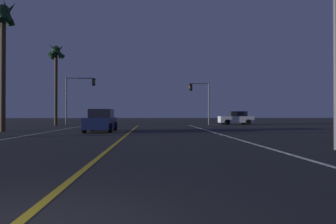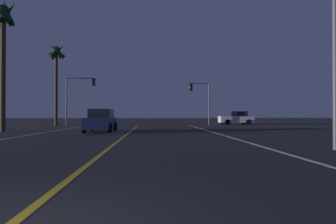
{
  "view_description": "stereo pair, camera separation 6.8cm",
  "coord_description": "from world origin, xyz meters",
  "px_view_note": "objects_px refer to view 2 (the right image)",
  "views": [
    {
      "loc": [
        1.59,
        -2.59,
        1.3
      ],
      "look_at": [
        3.16,
        24.21,
        1.53
      ],
      "focal_mm": 29.93,
      "sensor_mm": 36.0,
      "label": 1
    },
    {
      "loc": [
        1.66,
        -2.59,
        1.3
      ],
      "look_at": [
        3.16,
        24.21,
        1.53
      ],
      "focal_mm": 29.93,
      "sensor_mm": 36.0,
      "label": 2
    }
  ],
  "objects_px": {
    "traffic_light_near_left": "(80,90)",
    "street_lamp_right_near": "(324,17)",
    "palm_tree_left_mid": "(4,27)",
    "car_oncoming": "(101,121)",
    "palm_tree_left_far": "(56,59)",
    "car_crossing_side": "(236,118)",
    "traffic_light_near_right": "(199,94)"
  },
  "relations": [
    {
      "from": "traffic_light_near_left",
      "to": "street_lamp_right_near",
      "type": "distance_m",
      "value": 28.42
    },
    {
      "from": "street_lamp_right_near",
      "to": "palm_tree_left_mid",
      "type": "height_order",
      "value": "palm_tree_left_mid"
    },
    {
      "from": "car_oncoming",
      "to": "palm_tree_left_far",
      "type": "relative_size",
      "value": 0.44
    },
    {
      "from": "car_crossing_side",
      "to": "palm_tree_left_far",
      "type": "distance_m",
      "value": 23.25
    },
    {
      "from": "car_oncoming",
      "to": "street_lamp_right_near",
      "type": "bearing_deg",
      "value": 41.97
    },
    {
      "from": "traffic_light_near_left",
      "to": "palm_tree_left_mid",
      "type": "height_order",
      "value": "palm_tree_left_mid"
    },
    {
      "from": "car_crossing_side",
      "to": "traffic_light_near_right",
      "type": "height_order",
      "value": "traffic_light_near_right"
    },
    {
      "from": "street_lamp_right_near",
      "to": "palm_tree_left_far",
      "type": "bearing_deg",
      "value": -53.26
    },
    {
      "from": "traffic_light_near_right",
      "to": "street_lamp_right_near",
      "type": "distance_m",
      "value": 24.2
    },
    {
      "from": "car_oncoming",
      "to": "traffic_light_near_right",
      "type": "relative_size",
      "value": 0.84
    },
    {
      "from": "palm_tree_left_mid",
      "to": "traffic_light_near_left",
      "type": "bearing_deg",
      "value": 78.17
    },
    {
      "from": "traffic_light_near_left",
      "to": "palm_tree_left_mid",
      "type": "xyz_separation_m",
      "value": [
        -2.59,
        -12.37,
        3.69
      ]
    },
    {
      "from": "car_crossing_side",
      "to": "palm_tree_left_mid",
      "type": "relative_size",
      "value": 0.43
    },
    {
      "from": "car_oncoming",
      "to": "traffic_light_near_left",
      "type": "distance_m",
      "value": 14.16
    },
    {
      "from": "traffic_light_near_right",
      "to": "street_lamp_right_near",
      "type": "relative_size",
      "value": 0.67
    },
    {
      "from": "palm_tree_left_mid",
      "to": "palm_tree_left_far",
      "type": "relative_size",
      "value": 1.03
    },
    {
      "from": "car_crossing_side",
      "to": "palm_tree_left_far",
      "type": "xyz_separation_m",
      "value": [
        -22.09,
        -2.03,
        6.93
      ]
    },
    {
      "from": "car_crossing_side",
      "to": "street_lamp_right_near",
      "type": "bearing_deg",
      "value": 80.03
    },
    {
      "from": "traffic_light_near_left",
      "to": "palm_tree_left_far",
      "type": "bearing_deg",
      "value": -167.31
    },
    {
      "from": "street_lamp_right_near",
      "to": "traffic_light_near_left",
      "type": "bearing_deg",
      "value": -58.29
    },
    {
      "from": "traffic_light_near_right",
      "to": "palm_tree_left_mid",
      "type": "height_order",
      "value": "palm_tree_left_mid"
    },
    {
      "from": "palm_tree_left_mid",
      "to": "palm_tree_left_far",
      "type": "height_order",
      "value": "palm_tree_left_mid"
    },
    {
      "from": "car_oncoming",
      "to": "traffic_light_near_right",
      "type": "bearing_deg",
      "value": 143.26
    },
    {
      "from": "car_crossing_side",
      "to": "palm_tree_left_far",
      "type": "bearing_deg",
      "value": 5.25
    },
    {
      "from": "traffic_light_near_right",
      "to": "palm_tree_left_far",
      "type": "xyz_separation_m",
      "value": [
        -17.07,
        -0.6,
        3.95
      ]
    },
    {
      "from": "street_lamp_right_near",
      "to": "palm_tree_left_far",
      "type": "relative_size",
      "value": 0.79
    },
    {
      "from": "traffic_light_near_left",
      "to": "palm_tree_left_far",
      "type": "xyz_separation_m",
      "value": [
        -2.66,
        -0.6,
        3.52
      ]
    },
    {
      "from": "car_crossing_side",
      "to": "traffic_light_near_left",
      "type": "distance_m",
      "value": 19.78
    },
    {
      "from": "car_crossing_side",
      "to": "street_lamp_right_near",
      "type": "distance_m",
      "value": 26.31
    },
    {
      "from": "traffic_light_near_right",
      "to": "palm_tree_left_mid",
      "type": "distance_m",
      "value": 21.42
    },
    {
      "from": "street_lamp_right_near",
      "to": "palm_tree_left_mid",
      "type": "xyz_separation_m",
      "value": [
        -17.52,
        11.8,
        3.04
      ]
    },
    {
      "from": "car_oncoming",
      "to": "traffic_light_near_left",
      "type": "height_order",
      "value": "traffic_light_near_left"
    }
  ]
}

